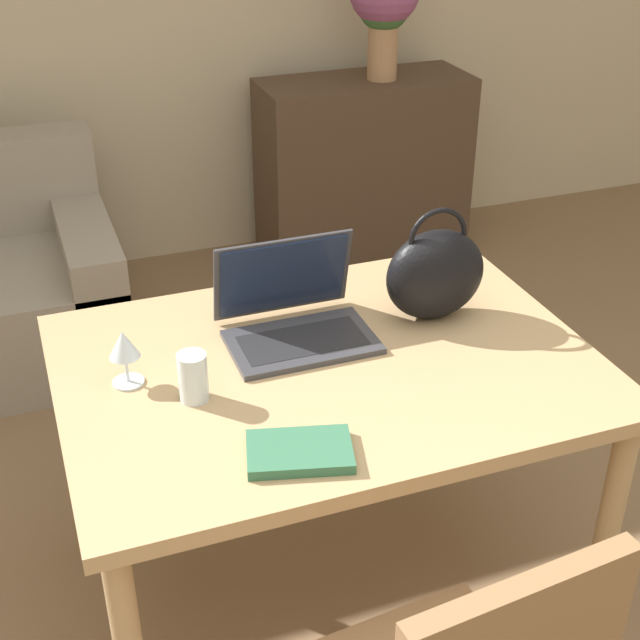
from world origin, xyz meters
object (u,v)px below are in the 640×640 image
laptop (291,311)px  handbag (435,273)px  drinking_glass (193,377)px  flower_vase (384,0)px  wine_glass (124,348)px

laptop → handbag: size_ratio=1.18×
drinking_glass → flower_vase: bearing=56.5°
drinking_glass → flower_vase: size_ratio=0.22×
wine_glass → flower_vase: size_ratio=0.26×
wine_glass → flower_vase: 2.48m
handbag → wine_glass: bearing=-177.0°
laptop → handbag: (0.38, -0.05, 0.06)m
wine_glass → flower_vase: (1.50, 1.95, 0.36)m
laptop → flower_vase: size_ratio=0.67×
laptop → wine_glass: 0.45m
drinking_glass → handbag: handbag is taller
laptop → flower_vase: (1.06, 1.86, 0.39)m
flower_vase → laptop: bearing=-119.8°
laptop → drinking_glass: size_ratio=3.09×
flower_vase → drinking_glass: bearing=-123.5°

